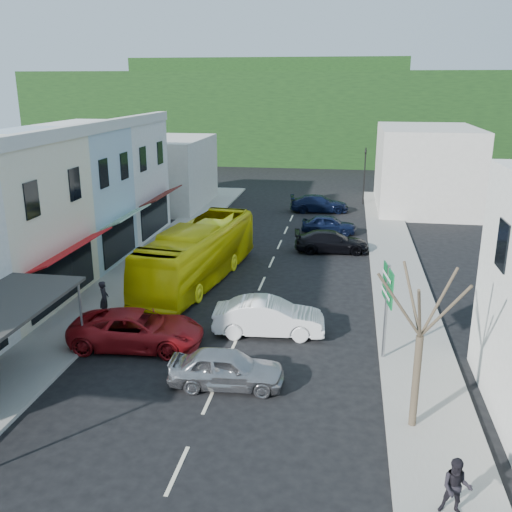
{
  "coord_description": "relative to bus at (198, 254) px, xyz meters",
  "views": [
    {
      "loc": [
        4.45,
        -21.27,
        10.66
      ],
      "look_at": [
        0.0,
        6.0,
        2.2
      ],
      "focal_mm": 40.0,
      "sensor_mm": 36.0,
      "label": 1
    }
  ],
  "objects": [
    {
      "name": "pedestrian_left",
      "position": [
        -2.95,
        -5.9,
        -0.55
      ],
      "size": [
        0.56,
        0.69,
        1.7
      ],
      "primitive_type": "imported",
      "rotation": [
        0.0,
        0.0,
        1.87
      ],
      "color": "black",
      "rests_on": "sidewalk_left"
    },
    {
      "name": "distant_block_left",
      "position": [
        -8.45,
        19.12,
        1.45
      ],
      "size": [
        8.0,
        10.0,
        6.0
      ],
      "primitive_type": "cube",
      "color": "#B7B2A8",
      "rests_on": "ground"
    },
    {
      "name": "shopfront_row",
      "position": [
        -8.95,
        -2.88,
        2.45
      ],
      "size": [
        8.25,
        30.0,
        8.0
      ],
      "color": "beige",
      "rests_on": "ground"
    },
    {
      "name": "sidewalk_right",
      "position": [
        11.05,
        2.12,
        -1.48
      ],
      "size": [
        3.0,
        52.0,
        0.15
      ],
      "primitive_type": "cube",
      "color": "gray",
      "rests_on": "ground"
    },
    {
      "name": "pedestrian_right",
      "position": [
        11.03,
        -16.58,
        -0.55
      ],
      "size": [
        0.76,
        0.54,
        1.7
      ],
      "primitive_type": "imported",
      "rotation": [
        0.0,
        0.0,
        -0.15
      ],
      "color": "black",
      "rests_on": "sidewalk_right"
    },
    {
      "name": "traffic_signal",
      "position": [
        9.4,
        22.77,
        0.99
      ],
      "size": [
        0.69,
        1.11,
        5.08
      ],
      "primitive_type": null,
      "rotation": [
        0.0,
        0.0,
        3.23
      ],
      "color": "black",
      "rests_on": "ground"
    },
    {
      "name": "ground",
      "position": [
        3.55,
        -7.88,
        -1.55
      ],
      "size": [
        120.0,
        120.0,
        0.0
      ],
      "primitive_type": "plane",
      "color": "black",
      "rests_on": "ground"
    },
    {
      "name": "car_navy_far",
      "position": [
        5.62,
        18.86,
        -0.85
      ],
      "size": [
        4.69,
        2.37,
        1.4
      ],
      "primitive_type": "imported",
      "rotation": [
        0.0,
        0.0,
        1.69
      ],
      "color": "black",
      "rests_on": "ground"
    },
    {
      "name": "sidewalk_left",
      "position": [
        -3.95,
        2.12,
        -1.48
      ],
      "size": [
        3.0,
        52.0,
        0.15
      ],
      "primitive_type": "cube",
      "color": "gray",
      "rests_on": "ground"
    },
    {
      "name": "car_white",
      "position": [
        4.84,
        -6.31,
        -0.85
      ],
      "size": [
        4.53,
        2.14,
        1.4
      ],
      "primitive_type": "imported",
      "rotation": [
        0.0,
        0.0,
        1.65
      ],
      "color": "silver",
      "rests_on": "ground"
    },
    {
      "name": "car_black_near",
      "position": [
        7.1,
        6.94,
        -0.85
      ],
      "size": [
        4.66,
        2.28,
        1.4
      ],
      "primitive_type": "imported",
      "rotation": [
        0.0,
        0.0,
        1.67
      ],
      "color": "black",
      "rests_on": "ground"
    },
    {
      "name": "bus",
      "position": [
        0.0,
        0.0,
        0.0
      ],
      "size": [
        4.09,
        11.83,
        3.1
      ],
      "primitive_type": "imported",
      "rotation": [
        0.0,
        0.0,
        -0.14
      ],
      "color": "yellow",
      "rests_on": "ground"
    },
    {
      "name": "distant_block_right",
      "position": [
        14.55,
        22.12,
        1.95
      ],
      "size": [
        8.0,
        12.0,
        7.0
      ],
      "primitive_type": "cube",
      "color": "#B7B2A8",
      "rests_on": "ground"
    },
    {
      "name": "car_red",
      "position": [
        -0.42,
        -8.4,
        -0.85
      ],
      "size": [
        4.72,
        2.21,
        1.4
      ],
      "primitive_type": "imported",
      "rotation": [
        0.0,
        0.0,
        1.64
      ],
      "color": "maroon",
      "rests_on": "ground"
    },
    {
      "name": "car_navy_mid",
      "position": [
        6.75,
        11.69,
        -0.85
      ],
      "size": [
        4.43,
        1.87,
        1.4
      ],
      "primitive_type": "imported",
      "rotation": [
        0.0,
        0.0,
        1.55
      ],
      "color": "black",
      "rests_on": "ground"
    },
    {
      "name": "direction_sign",
      "position": [
        9.68,
        -8.03,
        0.45
      ],
      "size": [
        0.69,
        1.86,
        4.0
      ],
      "primitive_type": null,
      "rotation": [
        0.0,
        0.0,
        0.14
      ],
      "color": "#0C5C2A",
      "rests_on": "ground"
    },
    {
      "name": "street_tree",
      "position": [
        10.38,
        -12.67,
        1.69
      ],
      "size": [
        3.59,
        3.59,
        6.48
      ],
      "primitive_type": null,
      "rotation": [
        0.0,
        0.0,
        0.43
      ],
      "color": "#352C20",
      "rests_on": "ground"
    },
    {
      "name": "hillside",
      "position": [
        2.09,
        57.21,
        5.18
      ],
      "size": [
        80.0,
        26.0,
        14.0
      ],
      "color": "black",
      "rests_on": "ground"
    },
    {
      "name": "car_silver",
      "position": [
        3.95,
        -11.01,
        -0.85
      ],
      "size": [
        4.5,
        2.07,
        1.4
      ],
      "primitive_type": "imported",
      "rotation": [
        0.0,
        0.0,
        1.63
      ],
      "color": "#9D9DA1",
      "rests_on": "ground"
    }
  ]
}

